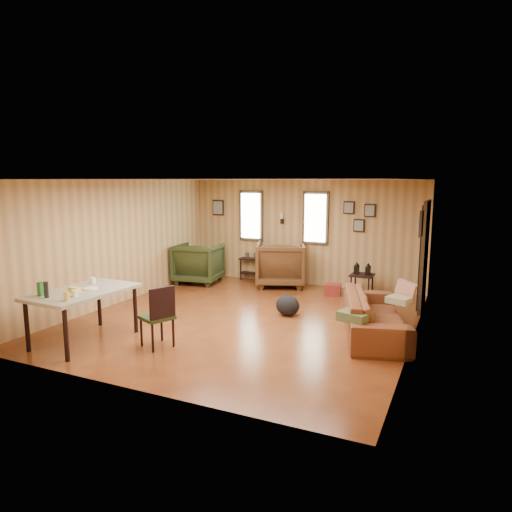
# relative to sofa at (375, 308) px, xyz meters

# --- Properties ---
(room) EXTENTS (5.54, 6.04, 2.44)m
(room) POSITION_rel_sofa_xyz_m (-2.00, 0.17, 0.78)
(room) COLOR brown
(room) RESTS_ON ground
(sofa) EXTENTS (1.23, 2.28, 0.86)m
(sofa) POSITION_rel_sofa_xyz_m (0.00, 0.00, 0.00)
(sofa) COLOR brown
(sofa) RESTS_ON ground
(recliner_brown) EXTENTS (1.36, 1.32, 1.10)m
(recliner_brown) POSITION_rel_sofa_xyz_m (-2.57, 2.48, 0.12)
(recliner_brown) COLOR #4B2E16
(recliner_brown) RESTS_ON ground
(recliner_green) EXTENTS (1.13, 1.08, 1.02)m
(recliner_green) POSITION_rel_sofa_xyz_m (-4.43, 1.99, 0.08)
(recliner_green) COLOR #263016
(recliner_green) RESTS_ON ground
(end_table) EXTENTS (0.55, 0.51, 0.65)m
(end_table) POSITION_rel_sofa_xyz_m (-3.47, 2.87, -0.06)
(end_table) COLOR black
(end_table) RESTS_ON ground
(side_table) EXTENTS (0.46, 0.46, 0.72)m
(side_table) POSITION_rel_sofa_xyz_m (-0.67, 2.29, 0.06)
(side_table) COLOR black
(side_table) RESTS_ON ground
(cooler) EXTENTS (0.37, 0.29, 0.24)m
(cooler) POSITION_rel_sofa_xyz_m (-1.24, 2.13, -0.31)
(cooler) COLOR maroon
(cooler) RESTS_ON ground
(backpack) EXTENTS (0.46, 0.36, 0.37)m
(backpack) POSITION_rel_sofa_xyz_m (-1.58, 0.36, -0.24)
(backpack) COLOR black
(backpack) RESTS_ON ground
(sofa_pillows) EXTENTS (0.95, 1.83, 0.37)m
(sofa_pillows) POSITION_rel_sofa_xyz_m (0.10, -0.10, 0.08)
(sofa_pillows) COLOR #454E2C
(sofa_pillows) RESTS_ON sofa
(dining_table) EXTENTS (0.99, 1.58, 1.01)m
(dining_table) POSITION_rel_sofa_xyz_m (-3.88, -2.14, 0.29)
(dining_table) COLOR #9E9985
(dining_table) RESTS_ON ground
(dining_chair) EXTENTS (0.54, 0.54, 0.91)m
(dining_chair) POSITION_rel_sofa_xyz_m (-2.70, -1.88, 0.08)
(dining_chair) COLOR #263016
(dining_chair) RESTS_ON ground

